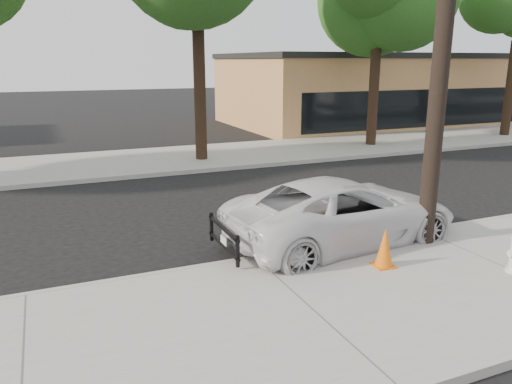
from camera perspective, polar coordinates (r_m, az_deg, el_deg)
ground at (r=11.52m, az=-4.29°, el=-4.44°), size 120.00×120.00×0.00m
near_sidewalk at (r=7.87m, az=6.22°, el=-13.44°), size 90.00×4.40×0.15m
far_sidewalk at (r=19.48m, az=-12.46°, el=3.46°), size 90.00×5.00×0.15m
curb_near at (r=9.65m, az=-0.21°, el=-7.82°), size 90.00×0.12×0.16m
building_main at (r=32.78m, az=13.63°, el=11.26°), size 18.00×10.00×4.00m
utility_pole at (r=10.42m, az=20.86°, el=18.90°), size 1.40×0.34×9.00m
police_cruiser at (r=10.65m, az=9.89°, el=-2.24°), size 5.28×2.82×1.41m
traffic_cone at (r=9.37m, az=14.48°, el=-6.21°), size 0.42×0.42×0.73m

